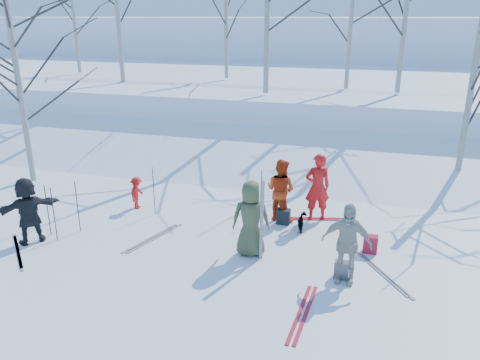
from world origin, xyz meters
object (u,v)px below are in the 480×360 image
(skier_redor_behind, at_px, (281,190))
(backpack_dark, at_px, (283,216))
(skier_cream_east, at_px, (346,243))
(backpack_grey, at_px, (341,270))
(skier_olive_center, at_px, (251,219))
(dog, at_px, (302,223))
(skier_red_north, at_px, (317,187))
(skier_red_seated, at_px, (137,193))
(skier_grey_west, at_px, (28,211))
(backpack_red, at_px, (370,244))

(skier_redor_behind, relative_size, backpack_dark, 4.18)
(skier_redor_behind, xyz_separation_m, skier_cream_east, (1.88, -2.64, 0.02))
(skier_redor_behind, height_order, backpack_grey, skier_redor_behind)
(skier_olive_center, height_order, dog, skier_olive_center)
(skier_red_north, relative_size, skier_redor_behind, 1.09)
(skier_red_seated, relative_size, backpack_dark, 2.29)
(skier_red_seated, height_order, skier_grey_west, skier_grey_west)
(dog, bearing_deg, skier_redor_behind, -49.37)
(backpack_grey, bearing_deg, skier_olive_center, 166.81)
(skier_red_north, bearing_deg, backpack_red, 111.92)
(skier_cream_east, distance_m, skier_grey_west, 7.33)
(skier_red_north, bearing_deg, backpack_dark, 12.47)
(skier_red_seated, xyz_separation_m, skier_grey_west, (-1.43, -2.60, 0.35))
(skier_red_seated, height_order, backpack_dark, skier_red_seated)
(skier_olive_center, xyz_separation_m, backpack_grey, (2.08, -0.49, -0.68))
(skier_redor_behind, height_order, dog, skier_redor_behind)
(skier_red_north, xyz_separation_m, backpack_grey, (0.90, -2.84, -0.72))
(skier_grey_west, relative_size, backpack_grey, 4.28)
(skier_red_north, bearing_deg, backpack_grey, 86.11)
(skier_olive_center, height_order, backpack_grey, skier_olive_center)
(skier_red_north, relative_size, skier_cream_east, 1.06)
(skier_cream_east, relative_size, backpack_red, 4.08)
(skier_redor_behind, bearing_deg, skier_olive_center, 103.58)
(backpack_red, relative_size, backpack_dark, 1.05)
(backpack_red, relative_size, backpack_grey, 1.11)
(skier_olive_center, relative_size, skier_red_north, 0.96)
(backpack_grey, bearing_deg, skier_grey_west, -176.79)
(skier_olive_center, distance_m, skier_red_north, 2.63)
(skier_olive_center, bearing_deg, skier_red_north, -129.52)
(dog, height_order, backpack_red, dog)
(dog, distance_m, backpack_red, 1.81)
(backpack_dark, bearing_deg, skier_red_seated, -178.34)
(skier_red_north, relative_size, backpack_dark, 4.55)
(skier_redor_behind, bearing_deg, skier_grey_west, 49.02)
(skier_red_north, distance_m, skier_red_seated, 5.00)
(skier_red_seated, xyz_separation_m, dog, (4.71, -0.18, -0.24))
(skier_olive_center, relative_size, dog, 3.31)
(dog, xyz_separation_m, backpack_grey, (1.14, -2.02, -0.03))
(skier_red_north, xyz_separation_m, dog, (-0.23, -0.82, -0.69))
(backpack_dark, bearing_deg, skier_cream_east, -54.15)
(backpack_red, distance_m, backpack_dark, 2.44)
(skier_cream_east, xyz_separation_m, dog, (-1.19, 2.11, -0.63))
(skier_cream_east, bearing_deg, skier_redor_behind, 129.93)
(skier_grey_west, bearing_deg, skier_red_north, 157.88)
(dog, bearing_deg, skier_olive_center, 46.84)
(skier_olive_center, xyz_separation_m, dog, (0.94, 1.53, -0.65))
(backpack_red, height_order, backpack_dark, backpack_red)
(skier_grey_west, xyz_separation_m, backpack_grey, (7.27, 0.41, -0.62))
(skier_red_seated, distance_m, skier_cream_east, 6.34)
(backpack_red, xyz_separation_m, backpack_dark, (-2.22, 1.00, -0.01))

